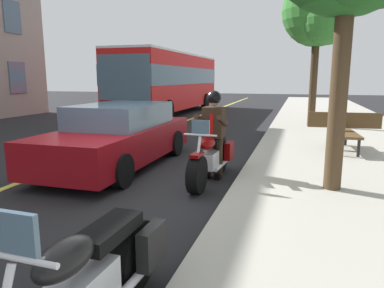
# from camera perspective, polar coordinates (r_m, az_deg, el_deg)

# --- Properties ---
(ground_plane) EXTENTS (80.00, 80.00, 0.00)m
(ground_plane) POSITION_cam_1_polar(r_m,az_deg,el_deg) (7.07, -9.45, -5.77)
(ground_plane) COLOR black
(lane_center_stripe) EXTENTS (60.00, 0.16, 0.01)m
(lane_center_stripe) POSITION_cam_1_polar(r_m,az_deg,el_deg) (8.14, -22.22, -4.22)
(lane_center_stripe) COLOR #E5DB4C
(lane_center_stripe) RESTS_ON ground_plane
(motorcycle_main) EXTENTS (2.22, 0.63, 1.26)m
(motorcycle_main) POSITION_cam_1_polar(r_m,az_deg,el_deg) (6.88, 3.02, -2.22)
(motorcycle_main) COLOR black
(motorcycle_main) RESTS_ON ground_plane
(rider_main) EXTENTS (0.63, 0.56, 1.74)m
(rider_main) POSITION_cam_1_polar(r_m,az_deg,el_deg) (6.95, 3.48, 2.81)
(rider_main) COLOR black
(rider_main) RESTS_ON ground_plane
(motorcycle_parked) EXTENTS (2.21, 0.62, 1.26)m
(motorcycle_parked) POSITION_cam_1_polar(r_m,az_deg,el_deg) (2.97, -16.25, -20.69)
(motorcycle_parked) COLOR black
(motorcycle_parked) RESTS_ON ground_plane
(bus_near) EXTENTS (11.05, 2.70, 3.30)m
(bus_near) POSITION_cam_1_polar(r_m,az_deg,el_deg) (20.18, -3.58, 10.29)
(bus_near) COLOR red
(bus_near) RESTS_ON ground_plane
(car_silver) EXTENTS (4.60, 1.92, 1.40)m
(car_silver) POSITION_cam_1_polar(r_m,az_deg,el_deg) (8.16, -11.71, 1.31)
(car_silver) COLOR maroon
(car_silver) RESTS_ON ground_plane
(bench_sidewalk) EXTENTS (1.83, 1.80, 0.95)m
(bench_sidewalk) POSITION_cam_1_polar(r_m,az_deg,el_deg) (9.89, 23.39, 2.38)
(bench_sidewalk) COLOR brown
(bench_sidewalk) RESTS_ON sidewalk_curb
(street_tree_curbside) EXTENTS (2.80, 2.60, 5.57)m
(street_tree_curbside) POSITION_cam_1_polar(r_m,az_deg,el_deg) (14.52, 19.93, 19.19)
(street_tree_curbside) COLOR #42301E
(street_tree_curbside) RESTS_ON sidewalk_curb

